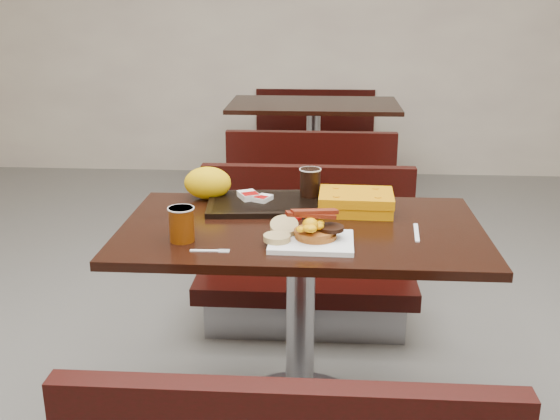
# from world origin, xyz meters

# --- Properties ---
(floor) EXTENTS (6.00, 7.00, 0.01)m
(floor) POSITION_xyz_m (0.00, 0.00, 0.00)
(floor) COLOR slate
(floor) RESTS_ON ground
(wall_back) EXTENTS (6.00, 0.01, 2.80)m
(wall_back) POSITION_xyz_m (0.00, 3.50, 1.40)
(wall_back) COLOR beige
(wall_back) RESTS_ON ground
(table_near) EXTENTS (1.20, 0.70, 0.75)m
(table_near) POSITION_xyz_m (0.00, 0.00, 0.38)
(table_near) COLOR black
(table_near) RESTS_ON floor
(bench_near_n) EXTENTS (1.00, 0.46, 0.72)m
(bench_near_n) POSITION_xyz_m (0.00, 0.70, 0.36)
(bench_near_n) COLOR black
(bench_near_n) RESTS_ON floor
(table_far) EXTENTS (1.20, 0.70, 0.75)m
(table_far) POSITION_xyz_m (0.00, 2.60, 0.38)
(table_far) COLOR black
(table_far) RESTS_ON floor
(bench_far_s) EXTENTS (1.00, 0.46, 0.72)m
(bench_far_s) POSITION_xyz_m (0.00, 1.90, 0.36)
(bench_far_s) COLOR black
(bench_far_s) RESTS_ON floor
(bench_far_n) EXTENTS (1.00, 0.46, 0.72)m
(bench_far_n) POSITION_xyz_m (0.00, 3.30, 0.36)
(bench_far_n) COLOR black
(bench_far_n) RESTS_ON floor
(platter) EXTENTS (0.26, 0.21, 0.02)m
(platter) POSITION_xyz_m (0.04, -0.16, 0.76)
(platter) COLOR white
(platter) RESTS_ON table_near
(pancake_stack) EXTENTS (0.14, 0.14, 0.03)m
(pancake_stack) POSITION_xyz_m (0.05, -0.15, 0.78)
(pancake_stack) COLOR #9C481A
(pancake_stack) RESTS_ON platter
(sausage_patty) EXTENTS (0.08, 0.08, 0.01)m
(sausage_patty) POSITION_xyz_m (0.10, -0.15, 0.80)
(sausage_patty) COLOR black
(sausage_patty) RESTS_ON pancake_stack
(scrambled_eggs) EXTENTS (0.10, 0.09, 0.04)m
(scrambled_eggs) POSITION_xyz_m (0.03, -0.18, 0.81)
(scrambled_eggs) COLOR #FFBF05
(scrambled_eggs) RESTS_ON pancake_stack
(bacon_strips) EXTENTS (0.17, 0.11, 0.01)m
(bacon_strips) POSITION_xyz_m (0.03, -0.15, 0.84)
(bacon_strips) COLOR #4D0C05
(bacon_strips) RESTS_ON scrambled_eggs
(muffin_bottom) EXTENTS (0.10, 0.10, 0.02)m
(muffin_bottom) POSITION_xyz_m (-0.07, -0.18, 0.77)
(muffin_bottom) COLOR tan
(muffin_bottom) RESTS_ON platter
(muffin_top) EXTENTS (0.09, 0.10, 0.05)m
(muffin_top) POSITION_xyz_m (-0.05, -0.11, 0.79)
(muffin_top) COLOR tan
(muffin_top) RESTS_ON platter
(coffee_cup_near) EXTENTS (0.10, 0.10, 0.11)m
(coffee_cup_near) POSITION_xyz_m (-0.37, -0.16, 0.80)
(coffee_cup_near) COLOR #9D4505
(coffee_cup_near) RESTS_ON table_near
(fork) EXTENTS (0.12, 0.03, 0.00)m
(fork) POSITION_xyz_m (-0.28, -0.24, 0.75)
(fork) COLOR white
(fork) RESTS_ON table_near
(knife) EXTENTS (0.03, 0.17, 0.00)m
(knife) POSITION_xyz_m (0.37, -0.05, 0.75)
(knife) COLOR white
(knife) RESTS_ON table_near
(condiment_syrup) EXTENTS (0.04, 0.03, 0.01)m
(condiment_syrup) POSITION_xyz_m (-0.15, 0.10, 0.76)
(condiment_syrup) COLOR #AF5107
(condiment_syrup) RESTS_ON table_near
(condiment_ketchup) EXTENTS (0.04, 0.04, 0.01)m
(condiment_ketchup) POSITION_xyz_m (-0.02, 0.07, 0.75)
(condiment_ketchup) COLOR #8C0504
(condiment_ketchup) RESTS_ON table_near
(tray) EXTENTS (0.43, 0.32, 0.02)m
(tray) POSITION_xyz_m (-0.14, 0.21, 0.76)
(tray) COLOR black
(tray) RESTS_ON table_near
(hashbrown_sleeve_left) EXTENTS (0.09, 0.10, 0.02)m
(hashbrown_sleeve_left) POSITION_xyz_m (-0.20, 0.24, 0.78)
(hashbrown_sleeve_left) COLOR silver
(hashbrown_sleeve_left) RESTS_ON tray
(hashbrown_sleeve_right) EXTENTS (0.07, 0.08, 0.02)m
(hashbrown_sleeve_right) POSITION_xyz_m (-0.15, 0.21, 0.78)
(hashbrown_sleeve_right) COLOR silver
(hashbrown_sleeve_right) RESTS_ON tray
(coffee_cup_far) EXTENTS (0.09, 0.09, 0.10)m
(coffee_cup_far) POSITION_xyz_m (0.02, 0.28, 0.82)
(coffee_cup_far) COLOR black
(coffee_cup_far) RESTS_ON tray
(clamshell) EXTENTS (0.27, 0.20, 0.07)m
(clamshell) POSITION_xyz_m (0.19, 0.16, 0.79)
(clamshell) COLOR #CA7903
(clamshell) RESTS_ON table_near
(paper_bag) EXTENTS (0.21, 0.18, 0.12)m
(paper_bag) POSITION_xyz_m (-0.36, 0.28, 0.81)
(paper_bag) COLOR yellow
(paper_bag) RESTS_ON table_near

